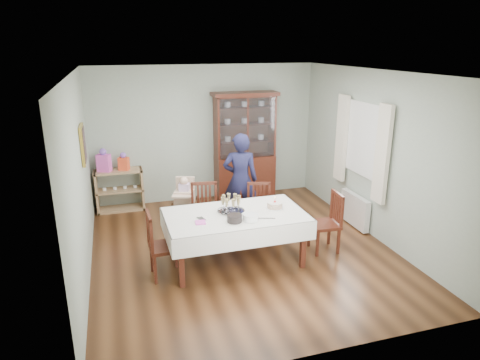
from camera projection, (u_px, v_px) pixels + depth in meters
name	position (u px, v px, depth m)	size (l,w,h in m)	color
floor	(242.00, 249.00, 6.70)	(5.00, 5.00, 0.00)	#593319
room_shell	(232.00, 136.00, 6.67)	(5.00, 5.00, 5.00)	#9EAA99
dining_table	(235.00, 238.00, 6.21)	(2.01, 1.17, 0.76)	#491B12
china_cabinet	(245.00, 145.00, 8.63)	(1.30, 0.48, 2.18)	#491B12
sideboard	(120.00, 190.00, 8.18)	(0.90, 0.38, 0.80)	tan
picture_frame	(83.00, 145.00, 6.32)	(0.04, 0.48, 0.58)	gold
window	(364.00, 140.00, 7.11)	(0.04, 1.02, 1.22)	white
curtain_left	(382.00, 155.00, 6.56)	(0.07, 0.30, 1.55)	silver
curtain_right	(342.00, 138.00, 7.69)	(0.07, 0.30, 1.55)	silver
radiator	(355.00, 210.00, 7.48)	(0.10, 0.80, 0.55)	white
chair_far_left	(205.00, 226.00, 6.83)	(0.50, 0.50, 0.97)	#491B12
chair_far_right	(259.00, 222.00, 7.06)	(0.49, 0.49, 0.90)	#491B12
chair_end_left	(164.00, 257.00, 5.86)	(0.44, 0.44, 0.94)	#491B12
chair_end_right	(325.00, 233.00, 6.60)	(0.44, 0.44, 0.93)	#491B12
woman	(240.00, 180.00, 7.40)	(0.60, 0.39, 1.65)	black
high_chair	(185.00, 210.00, 7.27)	(0.55, 0.55, 0.97)	black
champagne_tray	(231.00, 207.00, 6.14)	(0.40, 0.40, 0.24)	silver
birthday_cake	(275.00, 205.00, 6.28)	(0.26, 0.26, 0.18)	white
plate_stack_dark	(234.00, 218.00, 5.81)	(0.21, 0.21, 0.10)	black
plate_stack_white	(251.00, 217.00, 5.86)	(0.21, 0.21, 0.09)	white
napkin_stack	(200.00, 222.00, 5.78)	(0.14, 0.14, 0.02)	#F158C9
cutlery	(199.00, 219.00, 5.90)	(0.10, 0.15, 0.01)	silver
cake_knife	(264.00, 218.00, 5.92)	(0.31, 0.03, 0.01)	silver
gift_bag_pink	(104.00, 161.00, 7.92)	(0.28, 0.23, 0.44)	#F158C9
gift_bag_orange	(124.00, 162.00, 8.03)	(0.22, 0.19, 0.34)	#F65126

